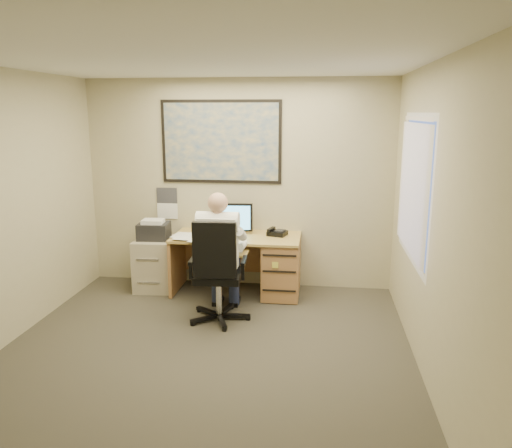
# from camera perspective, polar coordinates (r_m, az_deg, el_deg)

# --- Properties ---
(room_shell) EXTENTS (4.00, 4.50, 2.70)m
(room_shell) POSITION_cam_1_polar(r_m,az_deg,el_deg) (4.36, -6.88, 0.35)
(room_shell) COLOR #38352B
(room_shell) RESTS_ON ground
(desk) EXTENTS (1.60, 0.97, 1.13)m
(desk) POSITION_cam_1_polar(r_m,az_deg,el_deg) (6.34, 0.74, -4.11)
(desk) COLOR tan
(desk) RESTS_ON ground
(world_map) EXTENTS (1.56, 0.03, 1.06)m
(world_map) POSITION_cam_1_polar(r_m,az_deg,el_deg) (6.50, -4.02, 9.34)
(world_map) COLOR #1E4C93
(world_map) RESTS_ON room_shell
(wall_calendar) EXTENTS (0.28, 0.01, 0.42)m
(wall_calendar) POSITION_cam_1_polar(r_m,az_deg,el_deg) (6.79, -10.12, 2.35)
(wall_calendar) COLOR white
(wall_calendar) RESTS_ON room_shell
(window_blinds) EXTENTS (0.06, 1.40, 1.30)m
(window_blinds) POSITION_cam_1_polar(r_m,az_deg,el_deg) (5.07, 17.66, 3.85)
(window_blinds) COLOR #EDE4CD
(window_blinds) RESTS_ON room_shell
(filing_cabinet) EXTENTS (0.51, 0.60, 0.93)m
(filing_cabinet) POSITION_cam_1_polar(r_m,az_deg,el_deg) (6.67, -11.44, -3.93)
(filing_cabinet) COLOR #B5AB92
(filing_cabinet) RESTS_ON ground
(office_chair) EXTENTS (0.74, 0.74, 1.17)m
(office_chair) POSITION_cam_1_polar(r_m,az_deg,el_deg) (5.55, -4.43, -7.75)
(office_chair) COLOR black
(office_chair) RESTS_ON ground
(person) EXTENTS (0.59, 0.84, 1.43)m
(person) POSITION_cam_1_polar(r_m,az_deg,el_deg) (5.51, -4.28, -3.79)
(person) COLOR white
(person) RESTS_ON office_chair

